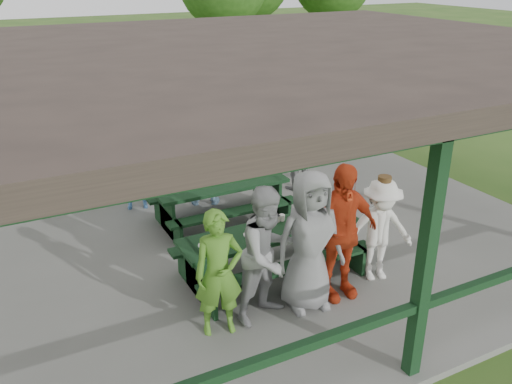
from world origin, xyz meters
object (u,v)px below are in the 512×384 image
contestant_grey_mid (309,241)px  contestant_red (340,232)px  contestant_green (219,273)px  spectator_lblue (204,166)px  spectator_blue (134,169)px  spectator_grey (296,154)px  contestant_grey_left (268,254)px  farm_trailer (95,105)px  picnic_table_near (271,246)px  picnic_table_far (222,198)px  contestant_white_fedora (380,230)px  pickup_truck (194,98)px

contestant_grey_mid → contestant_red: (0.50, 0.02, 0.01)m
contestant_green → spectator_lblue: (1.36, 3.82, -0.07)m
spectator_lblue → spectator_blue: 1.32m
contestant_grey_mid → spectator_grey: bearing=68.2°
contestant_grey_left → spectator_grey: size_ratio=1.24×
contestant_grey_mid → spectator_lblue: size_ratio=1.28×
contestant_green → farm_trailer: bearing=98.7°
contestant_grey_left → spectator_lblue: 3.86m
picnic_table_near → contestant_grey_left: contestant_grey_left is taller
picnic_table_far → contestant_red: (0.49, -2.90, 0.52)m
contestant_grey_left → farm_trailer: bearing=73.6°
contestant_red → spectator_blue: 4.54m
contestant_white_fedora → pickup_truck: contestant_white_fedora is taller
pickup_truck → spectator_lblue: bearing=142.6°
spectator_blue → farm_trailer: size_ratio=0.39×
picnic_table_far → spectator_blue: size_ratio=1.50×
picnic_table_near → spectator_lblue: (0.12, 2.93, 0.29)m
spectator_blue → contestant_grey_left: bearing=110.9°
picnic_table_far → contestant_grey_left: size_ratio=1.30×
picnic_table_near → contestant_red: size_ratio=1.40×
contestant_green → contestant_grey_left: 0.71m
picnic_table_far → picnic_table_near: bearing=-92.2°
spectator_lblue → farm_trailer: size_ratio=0.37×
picnic_table_far → pickup_truck: size_ratio=0.49×
contestant_green → picnic_table_far: bearing=77.9°
contestant_red → spectator_blue: size_ratio=1.24×
picnic_table_near → picnic_table_far: (0.08, 2.00, -0.01)m
contestant_green → spectator_blue: bearing=101.0°
picnic_table_far → contestant_green: (-1.31, -2.89, 0.37)m
contestant_red → contestant_white_fedora: contestant_red is taller
picnic_table_far → contestant_grey_left: (-0.61, -2.88, 0.46)m
contestant_red → farm_trailer: 10.41m
contestant_grey_left → picnic_table_near: bearing=42.0°
contestant_grey_mid → picnic_table_far: bearing=96.8°
spectator_lblue → farm_trailer: bearing=-60.4°
contestant_red → spectator_grey: size_ratio=1.32×
spectator_grey → farm_trailer: bearing=-52.3°
contestant_white_fedora → spectator_blue: contestant_white_fedora is taller
contestant_grey_mid → farm_trailer: bearing=100.6°
contestant_grey_mid → spectator_lblue: bearing=96.2°
farm_trailer → contestant_green: bearing=-79.1°
contestant_red → contestant_grey_left: bearing=-177.9°
contestant_red → picnic_table_far: bearing=102.8°
contestant_white_fedora → pickup_truck: 9.89m
picnic_table_far → pickup_truck: pickup_truck is taller
picnic_table_near → spectator_grey: spectator_grey is taller
contestant_red → spectator_grey: contestant_red is taller
contestant_grey_left → contestant_red: 1.10m
contestant_red → pickup_truck: bearing=83.4°
contestant_grey_mid → spectator_grey: contestant_grey_mid is taller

